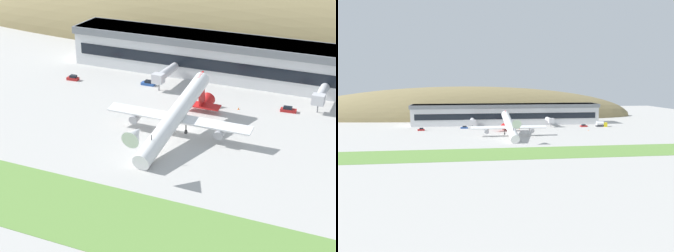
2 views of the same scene
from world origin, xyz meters
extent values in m
plane|color=#B7B5AF|center=(0.00, 0.00, 0.00)|extent=(367.38, 367.38, 0.00)
cube|color=#669342|center=(0.00, -44.00, 0.04)|extent=(330.64, 21.25, 0.08)
ellipsoid|color=olive|center=(-22.51, 84.13, 0.00)|extent=(262.37, 50.02, 47.45)
cube|color=silver|center=(3.65, 42.39, 6.57)|extent=(118.72, 14.12, 13.13)
cube|color=slate|center=(3.65, 42.39, 11.95)|extent=(119.92, 15.32, 2.36)
cube|color=black|center=(3.65, 35.29, 5.91)|extent=(113.97, 0.16, 3.68)
cylinder|color=silver|center=(-18.41, 28.94, 4.00)|extent=(2.60, 12.80, 2.60)
cube|color=silver|center=(-18.41, 22.54, 4.00)|extent=(3.38, 2.86, 2.86)
cylinder|color=slate|center=(-18.41, 23.04, 2.00)|extent=(0.36, 0.36, 4.00)
cylinder|color=silver|center=(28.77, 30.05, 4.00)|extent=(2.60, 10.57, 2.60)
cube|color=silver|center=(28.77, 24.77, 4.00)|extent=(3.38, 2.86, 2.86)
cylinder|color=slate|center=(28.77, 25.27, 2.00)|extent=(0.36, 0.36, 4.00)
cylinder|color=white|center=(-0.66, -5.81, 5.64)|extent=(4.15, 38.41, 11.65)
cone|color=white|center=(-0.66, -26.84, 9.88)|extent=(4.07, 5.28, 4.89)
cone|color=red|center=(-0.66, 15.63, 1.32)|extent=(4.07, 6.10, 5.06)
cube|color=red|center=(-0.66, 12.38, 6.65)|extent=(0.50, 5.51, 9.90)
cube|color=red|center=(-0.66, 12.58, 1.93)|extent=(10.80, 2.92, 0.93)
cube|color=white|center=(-0.66, -3.93, 4.53)|extent=(38.26, 3.62, 1.15)
cylinder|color=#9E9EA3|center=(-12.14, -4.46, 3.09)|extent=(2.30, 3.98, 2.97)
cylinder|color=#9E9EA3|center=(10.82, -4.46, 3.09)|extent=(2.30, 3.98, 2.97)
cylinder|color=#2D2D2D|center=(-2.94, -3.93, 2.29)|extent=(0.28, 0.28, 2.20)
cylinder|color=#2D2D2D|center=(-2.94, -3.93, 1.19)|extent=(0.45, 1.10, 1.10)
cylinder|color=#2D2D2D|center=(1.62, -3.93, 2.29)|extent=(0.28, 0.28, 2.20)
cylinder|color=#2D2D2D|center=(1.62, -3.93, 1.19)|extent=(0.45, 1.10, 1.10)
cylinder|color=#2D2D2D|center=(-0.66, -18.96, 5.43)|extent=(0.22, 0.22, 1.98)
cylinder|color=#2D2D2D|center=(-0.66, -18.96, 4.44)|extent=(0.30, 0.83, 0.82)
cube|color=#264C99|center=(-23.43, 25.88, 0.42)|extent=(4.38, 2.01, 0.85)
cube|color=black|center=(-23.21, 25.88, 1.20)|extent=(2.43, 1.67, 0.69)
cube|color=#B21E1E|center=(-47.43, 20.27, 0.45)|extent=(3.88, 2.07, 0.90)
cube|color=black|center=(-47.24, 20.28, 1.27)|extent=(2.17, 1.69, 0.74)
cube|color=#B21E1E|center=(49.10, 24.40, 0.42)|extent=(4.31, 2.03, 0.83)
cube|color=black|center=(48.89, 24.39, 1.17)|extent=(2.40, 1.66, 0.68)
cube|color=#B21E1E|center=(21.38, 22.47, 0.40)|extent=(4.50, 2.22, 0.80)
cube|color=black|center=(21.17, 22.45, 1.12)|extent=(2.52, 1.77, 0.65)
cube|color=gold|center=(62.18, 23.28, 1.31)|extent=(2.26, 2.67, 2.62)
cube|color=black|center=(63.25, 23.21, 1.78)|extent=(0.22, 2.15, 1.15)
cube|color=#38383D|center=(58.90, 23.50, 0.45)|extent=(4.60, 2.57, 0.90)
cylinder|color=silver|center=(58.90, 23.50, 2.10)|extent=(4.39, 2.69, 2.41)
cube|color=orange|center=(46.18, 9.16, 0.01)|extent=(0.52, 0.52, 0.03)
cone|color=orange|center=(46.18, 9.16, 0.31)|extent=(0.40, 0.40, 0.55)
cube|color=orange|center=(8.28, 18.42, 0.01)|extent=(0.52, 0.52, 0.03)
cone|color=orange|center=(8.28, 18.42, 0.31)|extent=(0.40, 0.40, 0.55)
camera|label=1|loc=(49.60, -121.77, 60.01)|focal=60.00mm
camera|label=2|loc=(-22.21, -166.20, 27.63)|focal=35.00mm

